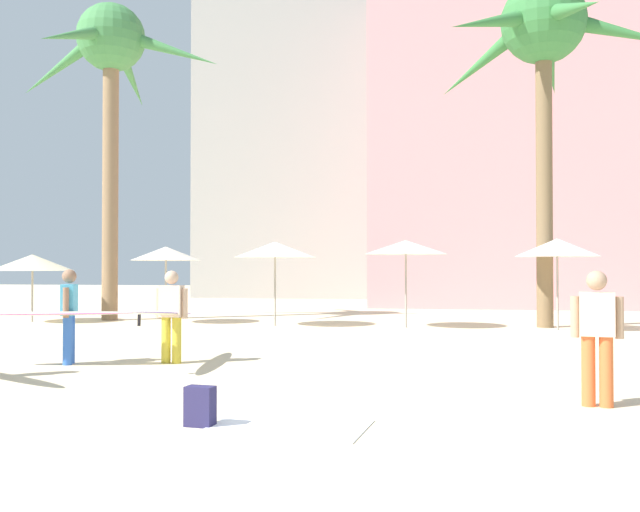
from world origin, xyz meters
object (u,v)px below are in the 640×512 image
Objects in this scene: palm_tree_far_left at (543,39)px; cafe_umbrella_3 at (275,250)px; person_mid_left at (168,313)px; person_near_right at (597,332)px; palm_tree_left at (111,62)px; beach_towel at (289,426)px; cafe_umbrella_2 at (557,248)px; cafe_umbrella_0 at (406,247)px; backpack at (201,407)px; person_near_left at (65,313)px; cafe_umbrella_5 at (166,254)px; cafe_umbrella_4 at (33,263)px.

palm_tree_far_left is 4.05× the size of cafe_umbrella_3.
cafe_umbrella_3 is at bearing 2.75° from person_mid_left.
person_near_right is (-0.88, -11.66, -7.29)m from palm_tree_far_left.
palm_tree_left is at bearing 33.80° from person_mid_left.
palm_tree_far_left is 9.73m from cafe_umbrella_3.
cafe_umbrella_2 is at bearing 70.34° from beach_towel.
beach_towel is at bearing 126.20° from person_near_right.
cafe_umbrella_0 reaches higher than cafe_umbrella_3.
cafe_umbrella_3 reaches higher than backpack.
palm_tree_far_left is at bearing -37.81° from person_mid_left.
person_near_right is at bearing -32.57° from person_near_left.
beach_towel is 3.91m from person_near_right.
palm_tree_left is 3.32× the size of person_mid_left.
palm_tree_left reaches higher than beach_towel.
cafe_umbrella_5 is at bearing 24.74° from person_mid_left.
person_near_right is (-1.11, -10.85, -1.34)m from cafe_umbrella_2.
cafe_umbrella_3 is 0.98× the size of cafe_umbrella_4.
cafe_umbrella_2 reaches higher than beach_towel.
beach_towel is at bearing -75.54° from backpack.
cafe_umbrella_5 is at bearing 178.50° from cafe_umbrella_2.
palm_tree_far_left is 16.27m from beach_towel.
beach_towel is 0.59× the size of person_near_left.
cafe_umbrella_4 is 1.07× the size of cafe_umbrella_5.
person_mid_left reaches higher than backpack.
palm_tree_far_left is 3.96× the size of cafe_umbrella_4.
cafe_umbrella_0 is at bearing 0.44° from cafe_umbrella_4.
cafe_umbrella_2 is at bearing -4.81° from palm_tree_left.
cafe_umbrella_0 is 0.99× the size of cafe_umbrella_2.
palm_tree_far_left is 16.54m from backpack.
person_near_left is at bearing 51.65° from backpack.
palm_tree_far_left reaches higher than person_near_right.
backpack is at bearing -172.41° from beach_towel.
backpack is (8.25, -13.86, -8.16)m from palm_tree_left.
backpack is 0.15× the size of person_near_left.
palm_tree_far_left is 4.24× the size of cafe_umbrella_5.
cafe_umbrella_3 is 1.05× the size of cafe_umbrella_5.
person_near_left is at bearing 141.70° from beach_towel.
palm_tree_far_left reaches higher than cafe_umbrella_4.
cafe_umbrella_5 is 14.76m from beach_towel.
beach_towel is 5.39m from person_mid_left.
cafe_umbrella_3 is 0.90× the size of person_near_left.
cafe_umbrella_4 is at bearing 62.44° from person_near_right.
cafe_umbrella_5 is 15.21m from person_near_right.
palm_tree_left reaches higher than cafe_umbrella_2.
person_near_right reaches higher than beach_towel.
person_near_right reaches higher than backpack.
palm_tree_far_left is 23.55× the size of backpack.
person_near_left is at bearing -54.13° from cafe_umbrella_4.
backpack is 4.75m from person_near_right.
cafe_umbrella_4 reaches higher than person_near_left.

